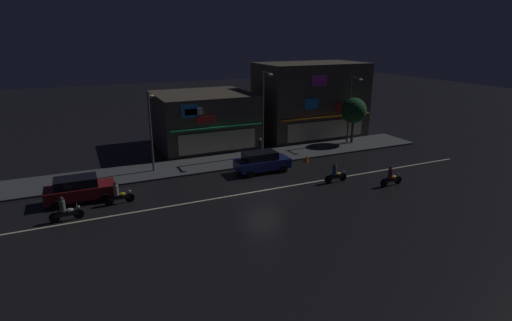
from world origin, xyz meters
The scene contains 17 objects.
ground_plane centered at (0.00, 0.00, 0.00)m, with size 140.00×140.00×0.00m, color black.
lane_divider_stripe centered at (0.00, 0.00, 0.01)m, with size 36.31×0.16×0.01m, color beige.
sidewalk_far centered at (0.00, 7.26, 0.07)m, with size 38.22×4.27×0.14m, color #424447.
storefront_left_block centered at (11.46, 12.60, 3.83)m, with size 10.96×6.57×7.68m.
storefront_center_block centered at (0.00, 13.53, 2.55)m, with size 8.99×8.44×5.10m.
streetlamp_west centered at (-6.19, 6.91, 3.89)m, with size 0.44×1.64×6.27m.
streetlamp_mid centered at (3.51, 7.26, 4.47)m, with size 0.44×1.64×7.37m.
streetlamp_east centered at (13.10, 7.81, 4.01)m, with size 0.44×1.64×6.49m.
pedestrian_on_sidewalk centered at (3.00, 6.90, 0.94)m, with size 0.37×0.37×1.74m.
street_tree centered at (13.45, 7.75, 3.36)m, with size 2.47×2.47×4.47m.
parked_car_near_kerb centered at (-11.67, 3.21, 0.87)m, with size 4.30×1.98×1.67m.
parked_car_trailing centered at (1.62, 3.66, 0.87)m, with size 4.30×1.98×1.67m.
motorcycle_lead centered at (-9.44, 1.77, 0.63)m, with size 1.90×0.60×1.52m.
motorcycle_following centered at (5.56, -0.68, 0.63)m, with size 1.90×0.60×1.52m.
motorcycle_opposite_lane centered at (8.80, -2.91, 0.63)m, with size 1.90×0.60×1.52m.
motorcycle_trailing_far centered at (-12.54, 0.46, 0.63)m, with size 1.90×0.60×1.52m.
traffic_cone centered at (6.38, 4.67, 0.28)m, with size 0.36×0.36×0.55m, color orange.
Camera 1 is at (-11.28, -23.64, 10.40)m, focal length 28.21 mm.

